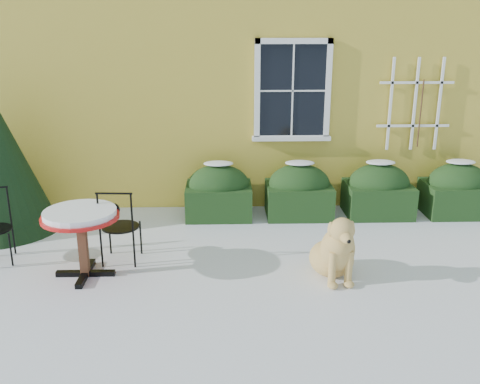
{
  "coord_description": "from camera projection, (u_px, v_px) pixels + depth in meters",
  "views": [
    {
      "loc": [
        -0.19,
        -5.67,
        3.03
      ],
      "look_at": [
        0.0,
        1.0,
        0.9
      ],
      "focal_mm": 40.0,
      "sensor_mm": 36.0,
      "label": 1
    }
  ],
  "objects": [
    {
      "name": "ground",
      "position": [
        242.0,
        290.0,
        6.33
      ],
      "size": [
        80.0,
        80.0,
        0.0
      ],
      "primitive_type": "plane",
      "color": "white",
      "rests_on": "ground"
    },
    {
      "name": "house",
      "position": [
        232.0,
        13.0,
        12.01
      ],
      "size": [
        12.4,
        8.4,
        6.4
      ],
      "color": "gold",
      "rests_on": "ground"
    },
    {
      "name": "hedge_row",
      "position": [
        339.0,
        191.0,
        8.68
      ],
      "size": [
        4.95,
        0.8,
        0.91
      ],
      "color": "black",
      "rests_on": "ground"
    },
    {
      "name": "bistro_table",
      "position": [
        81.0,
        221.0,
        6.46
      ],
      "size": [
        0.94,
        0.94,
        0.87
      ],
      "rotation": [
        0.0,
        0.0,
        -0.04
      ],
      "color": "black",
      "rests_on": "ground"
    },
    {
      "name": "patio_chair_near",
      "position": [
        120.0,
        226.0,
        6.93
      ],
      "size": [
        0.48,
        0.48,
        1.01
      ],
      "rotation": [
        0.0,
        0.0,
        3.09
      ],
      "color": "black",
      "rests_on": "ground"
    },
    {
      "name": "dog",
      "position": [
        336.0,
        252.0,
        6.52
      ],
      "size": [
        0.62,
        0.99,
        0.88
      ],
      "rotation": [
        0.0,
        0.0,
        0.12
      ],
      "color": "#D9B261",
      "rests_on": "ground"
    }
  ]
}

